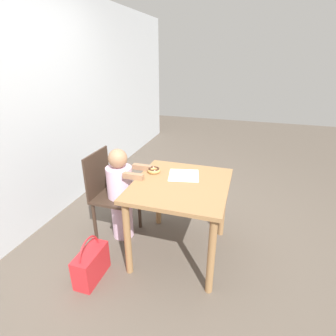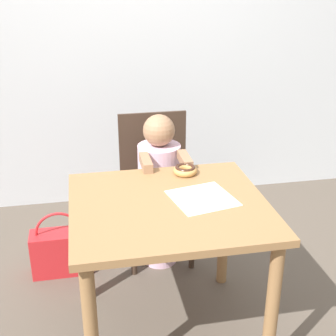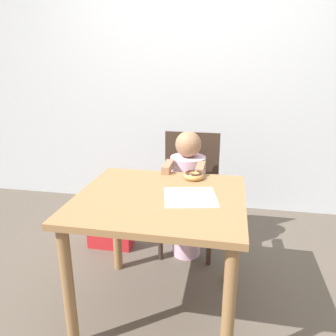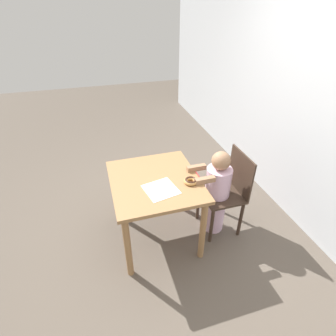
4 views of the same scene
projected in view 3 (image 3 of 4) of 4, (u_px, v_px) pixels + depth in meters
name	position (u px, v px, depth m)	size (l,w,h in m)	color
ground_plane	(161.00, 309.00, 1.99)	(12.00, 12.00, 0.00)	brown
wall_back	(196.00, 82.00, 3.11)	(8.00, 0.05, 2.50)	silver
dining_table	(160.00, 217.00, 1.80)	(0.90, 0.83, 0.75)	olive
chair	(189.00, 190.00, 2.53)	(0.43, 0.40, 0.92)	#38281E
child_figure	(187.00, 196.00, 2.42)	(0.27, 0.43, 0.97)	silver
donut	(194.00, 175.00, 2.01)	(0.12, 0.12, 0.04)	tan
napkin	(190.00, 197.00, 1.74)	(0.32, 0.32, 0.00)	white
handbag	(111.00, 229.00, 2.63)	(0.35, 0.16, 0.41)	red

